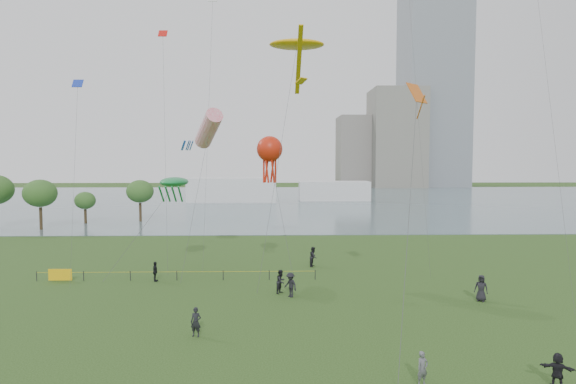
{
  "coord_description": "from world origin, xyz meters",
  "views": [
    {
      "loc": [
        -0.85,
        -26.0,
        10.35
      ],
      "look_at": [
        0.0,
        10.0,
        8.0
      ],
      "focal_mm": 30.0,
      "sensor_mm": 36.0,
      "label": 1
    }
  ],
  "objects_px": {
    "kite_flyer": "(422,368)",
    "kite_stingray": "(297,45)",
    "fence": "(106,274)",
    "kite_octopus": "(270,150)"
  },
  "relations": [
    {
      "from": "kite_flyer",
      "to": "kite_stingray",
      "type": "bearing_deg",
      "value": 78.95
    },
    {
      "from": "fence",
      "to": "kite_flyer",
      "type": "xyz_separation_m",
      "value": [
        21.48,
        -19.83,
        0.24
      ]
    },
    {
      "from": "kite_octopus",
      "to": "kite_stingray",
      "type": "bearing_deg",
      "value": 58.98
    },
    {
      "from": "fence",
      "to": "kite_stingray",
      "type": "distance_m",
      "value": 26.07
    },
    {
      "from": "kite_octopus",
      "to": "fence",
      "type": "bearing_deg",
      "value": -159.48
    },
    {
      "from": "fence",
      "to": "kite_octopus",
      "type": "height_order",
      "value": "kite_octopus"
    },
    {
      "from": "fence",
      "to": "kite_flyer",
      "type": "height_order",
      "value": "kite_flyer"
    },
    {
      "from": "fence",
      "to": "kite_stingray",
      "type": "height_order",
      "value": "kite_stingray"
    },
    {
      "from": "kite_flyer",
      "to": "kite_stingray",
      "type": "distance_m",
      "value": 29.92
    },
    {
      "from": "kite_flyer",
      "to": "kite_stingray",
      "type": "relative_size",
      "value": 0.08
    }
  ]
}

